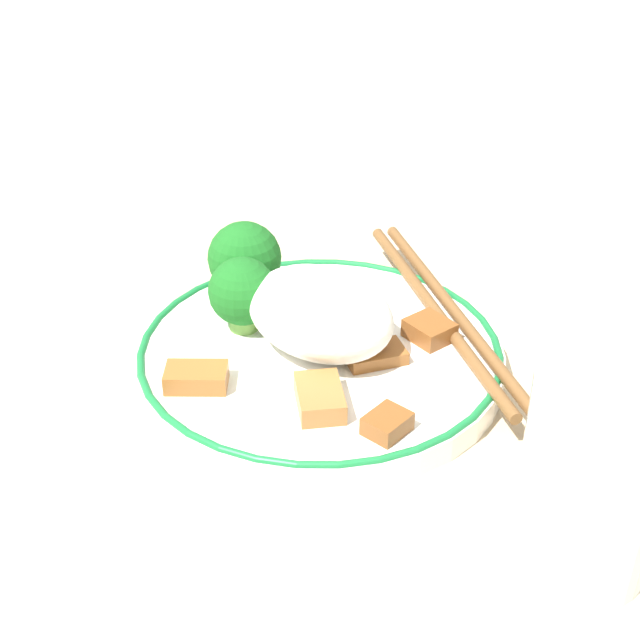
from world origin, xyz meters
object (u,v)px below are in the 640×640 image
object	(u,v)px
plate	(320,355)
broccoli_back_center	(243,293)
drinking_glass	(592,476)
chopsticks	(444,310)
broccoli_back_left	(245,259)

from	to	relation	value
plate	broccoli_back_center	world-z (taller)	broccoli_back_center
plate	broccoli_back_center	xyz separation A→B (m)	(-0.05, -0.01, 0.03)
drinking_glass	chopsticks	bearing A→B (deg)	141.70
broccoli_back_left	chopsticks	distance (m)	0.14
drinking_glass	broccoli_back_left	bearing A→B (deg)	168.27
broccoli_back_center	chopsticks	distance (m)	0.13
broccoli_back_left	chopsticks	size ratio (longest dim) A/B	0.27
broccoli_back_center	drinking_glass	bearing A→B (deg)	-6.72
plate	drinking_glass	size ratio (longest dim) A/B	2.15
plate	broccoli_back_center	size ratio (longest dim) A/B	4.66
broccoli_back_center	chopsticks	bearing A→B (deg)	46.88
chopsticks	drinking_glass	world-z (taller)	drinking_glass
broccoli_back_left	drinking_glass	bearing A→B (deg)	-11.73
broccoli_back_center	drinking_glass	xyz separation A→B (m)	(0.25, -0.03, 0.01)
broccoli_back_center	chopsticks	size ratio (longest dim) A/B	0.24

